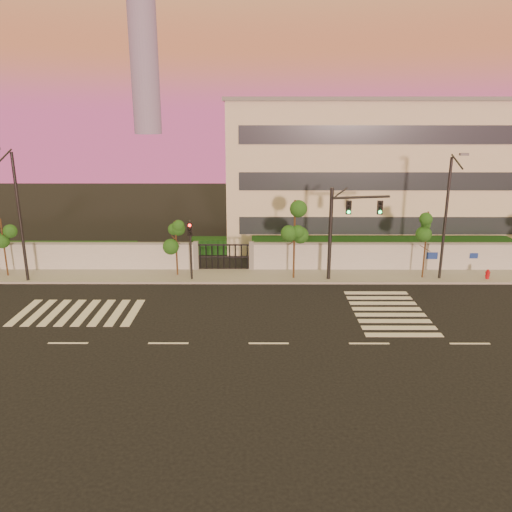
% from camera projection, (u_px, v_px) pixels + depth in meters
% --- Properties ---
extents(ground, '(120.00, 120.00, 0.00)m').
position_uv_depth(ground, '(269.00, 343.00, 24.78)').
color(ground, black).
rests_on(ground, ground).
extents(sidewalk, '(60.00, 3.00, 0.15)m').
position_uv_depth(sidewalk, '(265.00, 276.00, 34.86)').
color(sidewalk, gray).
rests_on(sidewalk, ground).
extents(perimeter_wall, '(60.00, 0.36, 2.20)m').
position_uv_depth(perimeter_wall, '(267.00, 257.00, 36.03)').
color(perimeter_wall, '#ADAFB4').
rests_on(perimeter_wall, ground).
extents(hedge_row, '(41.00, 4.25, 1.80)m').
position_uv_depth(hedge_row, '(280.00, 250.00, 38.74)').
color(hedge_row, '#13350F').
rests_on(hedge_row, ground).
extents(institutional_building, '(24.40, 12.40, 12.25)m').
position_uv_depth(institutional_building, '(365.00, 171.00, 44.23)').
color(institutional_building, beige).
rests_on(institutional_building, ground).
extents(distant_skyscraper, '(16.00, 16.00, 118.00)m').
position_uv_depth(distant_skyscraper, '(142.00, 20.00, 277.40)').
color(distant_skyscraper, slate).
rests_on(distant_skyscraper, ground).
extents(road_markings, '(57.00, 7.62, 0.02)m').
position_uv_depth(road_markings, '(240.00, 314.00, 28.40)').
color(road_markings, silver).
rests_on(road_markings, ground).
extents(street_tree_b, '(1.36, 1.08, 4.18)m').
position_uv_depth(street_tree_b, '(3.00, 235.00, 34.03)').
color(street_tree_b, '#382314').
rests_on(street_tree_b, ground).
extents(street_tree_c, '(1.38, 1.10, 4.00)m').
position_uv_depth(street_tree_c, '(176.00, 236.00, 34.23)').
color(street_tree_c, '#382314').
rests_on(street_tree_c, ground).
extents(street_tree_d, '(1.64, 1.31, 5.53)m').
position_uv_depth(street_tree_d, '(295.00, 222.00, 33.28)').
color(street_tree_d, '#382314').
rests_on(street_tree_d, ground).
extents(street_tree_e, '(1.36, 1.08, 4.75)m').
position_uv_depth(street_tree_e, '(427.00, 230.00, 33.52)').
color(street_tree_e, '#382314').
rests_on(street_tree_e, ground).
extents(traffic_signal_main, '(4.01, 0.89, 6.38)m').
position_uv_depth(traffic_signal_main, '(343.00, 223.00, 33.04)').
color(traffic_signal_main, black).
rests_on(traffic_signal_main, ground).
extents(traffic_signal_secondary, '(0.33, 0.33, 4.20)m').
position_uv_depth(traffic_signal_secondary, '(190.00, 243.00, 33.38)').
color(traffic_signal_secondary, black).
rests_on(traffic_signal_secondary, ground).
extents(streetlight_west, '(0.54, 2.19, 9.10)m').
position_uv_depth(streetlight_west, '(18.00, 211.00, 32.36)').
color(streetlight_west, black).
rests_on(streetlight_west, ground).
extents(streetlight_east, '(0.52, 2.10, 8.73)m').
position_uv_depth(streetlight_east, '(447.00, 213.00, 32.84)').
color(streetlight_east, black).
rests_on(streetlight_east, ground).
extents(fire_hydrant, '(0.31, 0.31, 0.82)m').
position_uv_depth(fire_hydrant, '(487.00, 275.00, 34.02)').
color(fire_hydrant, '#A80B13').
rests_on(fire_hydrant, ground).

